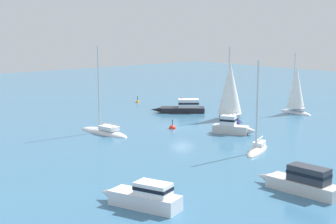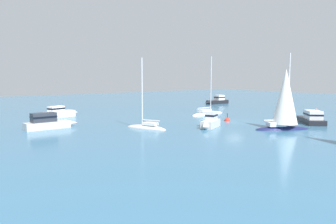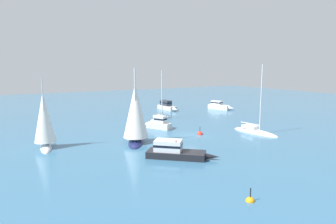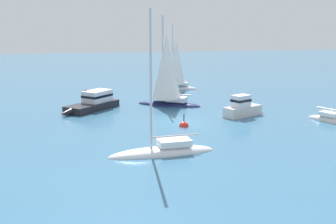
# 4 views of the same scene
# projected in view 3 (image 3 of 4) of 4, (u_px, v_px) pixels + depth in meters

# --- Properties ---
(ground_plane) EXTENTS (160.00, 160.00, 0.00)m
(ground_plane) POSITION_uv_depth(u_px,v_px,m) (191.00, 135.00, 41.53)
(ground_plane) COLOR teal
(sailboat) EXTENTS (7.63, 2.64, 10.26)m
(sailboat) POSITION_uv_depth(u_px,v_px,m) (255.00, 132.00, 43.24)
(sailboat) COLOR white
(sailboat) RESTS_ON ground
(motor_cruiser) EXTENTS (6.80, 1.93, 2.05)m
(motor_cruiser) POSITION_uv_depth(u_px,v_px,m) (167.00, 106.00, 66.08)
(motor_cruiser) COLOR silver
(motor_cruiser) RESTS_ON ground
(powerboat) EXTENTS (4.82, 3.27, 2.03)m
(powerboat) POSITION_uv_depth(u_px,v_px,m) (158.00, 124.00, 46.04)
(powerboat) COLOR silver
(powerboat) RESTS_ON ground
(sailboat_1) EXTENTS (5.48, 2.71, 8.74)m
(sailboat_1) POSITION_uv_depth(u_px,v_px,m) (44.00, 122.00, 34.64)
(sailboat_1) COLOR white
(sailboat_1) RESTS_ON ground
(sloop) EXTENTS (3.55, 5.68, 9.28)m
(sloop) POSITION_uv_depth(u_px,v_px,m) (160.00, 118.00, 54.16)
(sloop) COLOR silver
(sloop) RESTS_ON ground
(ketch) EXTENTS (6.95, 4.88, 9.74)m
(ketch) POSITION_uv_depth(u_px,v_px,m) (136.00, 116.00, 37.11)
(ketch) COLOR #191E4C
(ketch) RESTS_ON ground
(launch) EXTENTS (6.12, 6.60, 2.03)m
(launch) POSITION_uv_depth(u_px,v_px,m) (174.00, 151.00, 31.37)
(launch) COLOR black
(launch) RESTS_ON ground
(cabin_cruiser) EXTENTS (6.20, 3.24, 1.83)m
(cabin_cruiser) POSITION_uv_depth(u_px,v_px,m) (220.00, 106.00, 66.89)
(cabin_cruiser) COLOR white
(cabin_cruiser) RESTS_ON ground
(channel_buoy) EXTENTS (0.85, 0.85, 1.51)m
(channel_buoy) POSITION_uv_depth(u_px,v_px,m) (200.00, 134.00, 42.20)
(channel_buoy) COLOR red
(channel_buoy) RESTS_ON ground
(mooring_buoy) EXTENTS (0.64, 0.64, 1.30)m
(mooring_buoy) POSITION_uv_depth(u_px,v_px,m) (250.00, 201.00, 21.26)
(mooring_buoy) COLOR orange
(mooring_buoy) RESTS_ON ground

